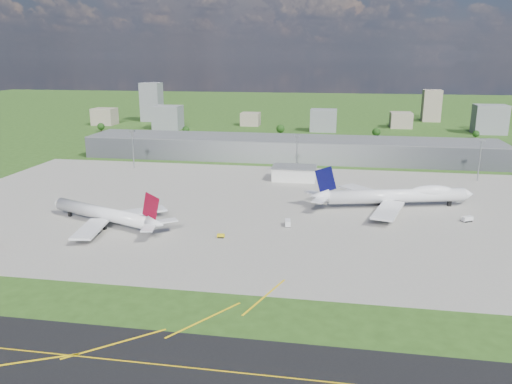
% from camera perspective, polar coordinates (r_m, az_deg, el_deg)
% --- Properties ---
extents(ground, '(1400.00, 1400.00, 0.00)m').
position_cam_1_polar(ground, '(356.28, 3.52, 3.36)').
color(ground, '#2A4C17').
rests_on(ground, ground).
extents(apron, '(360.00, 190.00, 0.08)m').
position_cam_1_polar(apron, '(249.24, 3.12, -1.87)').
color(apron, gray).
rests_on(apron, ground).
extents(terminal, '(300.00, 42.00, 15.00)m').
position_cam_1_polar(terminal, '(369.49, 3.79, 4.97)').
color(terminal, slate).
rests_on(terminal, ground).
extents(ops_building, '(26.00, 16.00, 8.00)m').
position_cam_1_polar(ops_building, '(305.89, 4.40, 2.11)').
color(ops_building, silver).
rests_on(ops_building, ground).
extents(mast_west, '(3.50, 2.00, 25.90)m').
position_cam_1_polar(mast_west, '(344.62, -13.93, 5.53)').
color(mast_west, gray).
rests_on(mast_west, ground).
extents(mast_center, '(3.50, 2.00, 25.90)m').
position_cam_1_polar(mast_center, '(317.78, 4.70, 5.13)').
color(mast_center, gray).
rests_on(mast_center, ground).
extents(mast_east, '(3.50, 2.00, 25.90)m').
position_cam_1_polar(mast_east, '(327.72, 24.28, 4.13)').
color(mast_east, gray).
rests_on(mast_east, ground).
extents(airliner_red_twin, '(66.45, 50.26, 19.07)m').
position_cam_1_polar(airliner_red_twin, '(232.39, -16.73, -2.50)').
color(airliner_red_twin, silver).
rests_on(airliner_red_twin, ground).
extents(airliner_blue_quad, '(82.65, 63.70, 21.88)m').
position_cam_1_polar(airliner_blue_quad, '(258.09, 15.75, -0.44)').
color(airliner_blue_quad, silver).
rests_on(airliner_blue_quad, ground).
extents(tug_yellow, '(3.26, 2.11, 1.59)m').
position_cam_1_polar(tug_yellow, '(209.48, -4.04, -5.04)').
color(tug_yellow, yellow).
rests_on(tug_yellow, ground).
extents(van_white_near, '(3.08, 5.66, 2.72)m').
position_cam_1_polar(van_white_near, '(223.41, 3.65, -3.57)').
color(van_white_near, silver).
rests_on(van_white_near, ground).
extents(van_white_far, '(5.37, 4.36, 2.52)m').
position_cam_1_polar(van_white_far, '(248.27, 23.00, -2.88)').
color(van_white_far, silver).
rests_on(van_white_far, ground).
extents(bldg_far_w, '(24.00, 20.00, 18.00)m').
position_cam_1_polar(bldg_far_w, '(580.23, -16.92, 8.25)').
color(bldg_far_w, gray).
rests_on(bldg_far_w, ground).
extents(bldg_w, '(28.00, 22.00, 24.00)m').
position_cam_1_polar(bldg_w, '(530.55, -10.04, 8.40)').
color(bldg_w, slate).
rests_on(bldg_w, ground).
extents(bldg_cw, '(20.00, 18.00, 14.00)m').
position_cam_1_polar(bldg_cw, '(549.30, -0.63, 8.33)').
color(bldg_cw, gray).
rests_on(bldg_cw, ground).
extents(bldg_c, '(26.00, 20.00, 22.00)m').
position_cam_1_polar(bldg_c, '(510.86, 7.72, 8.13)').
color(bldg_c, slate).
rests_on(bldg_c, ground).
extents(bldg_ce, '(22.00, 24.00, 16.00)m').
position_cam_1_polar(bldg_ce, '(554.41, 16.22, 7.90)').
color(bldg_ce, gray).
rests_on(bldg_ce, ground).
extents(bldg_e, '(30.00, 22.00, 28.00)m').
position_cam_1_polar(bldg_e, '(539.80, 25.15, 7.53)').
color(bldg_e, slate).
rests_on(bldg_e, ground).
extents(bldg_tall_w, '(22.00, 20.00, 44.00)m').
position_cam_1_polar(bldg_tall_w, '(599.36, -11.84, 10.04)').
color(bldg_tall_w, slate).
rests_on(bldg_tall_w, ground).
extents(bldg_tall_e, '(20.00, 18.00, 36.00)m').
position_cam_1_polar(bldg_tall_e, '(618.15, 19.41, 9.29)').
color(bldg_tall_e, gray).
rests_on(bldg_tall_e, ground).
extents(tree_far_w, '(7.20, 7.20, 8.80)m').
position_cam_1_polar(tree_far_w, '(527.41, -17.30, 7.16)').
color(tree_far_w, '#382314').
rests_on(tree_far_w, ground).
extents(tree_w, '(6.75, 6.75, 8.25)m').
position_cam_1_polar(tree_w, '(489.09, -8.02, 7.07)').
color(tree_w, '#382314').
rests_on(tree_w, ground).
extents(tree_c, '(8.10, 8.10, 9.90)m').
position_cam_1_polar(tree_c, '(484.78, 2.81, 7.25)').
color(tree_c, '#382314').
rests_on(tree_c, ground).
extents(tree_e, '(7.65, 7.65, 9.35)m').
position_cam_1_polar(tree_e, '(477.87, 13.59, 6.69)').
color(tree_e, '#382314').
rests_on(tree_e, ground).
extents(tree_far_e, '(6.30, 6.30, 7.70)m').
position_cam_1_polar(tree_far_e, '(502.28, 23.84, 6.10)').
color(tree_far_e, '#382314').
rests_on(tree_far_e, ground).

